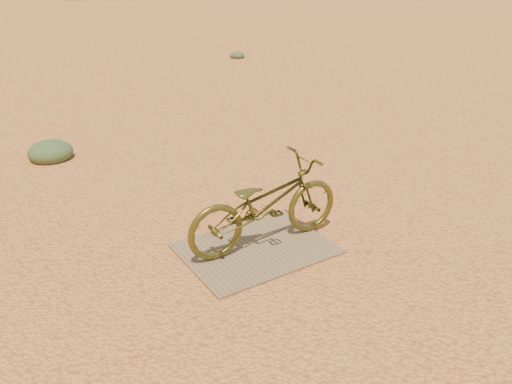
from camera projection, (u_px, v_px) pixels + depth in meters
ground at (269, 265)px, 4.67m from camera, size 120.00×120.00×0.00m
plywood_board at (256, 248)px, 4.93m from camera, size 1.42×1.07×0.02m
bicycle at (265, 204)px, 4.83m from camera, size 1.68×0.63×0.87m
kale_a at (52, 159)px, 7.28m from camera, size 0.63×0.63×0.35m
kale_b at (237, 58)px, 15.39m from camera, size 0.45×0.45×0.25m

